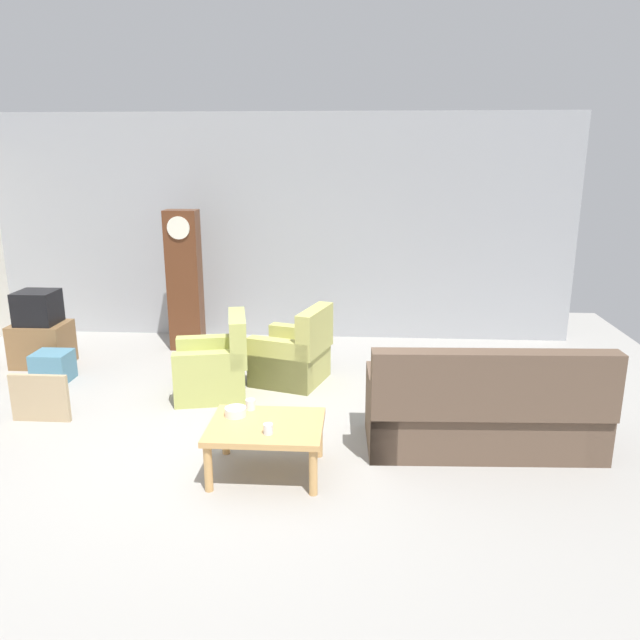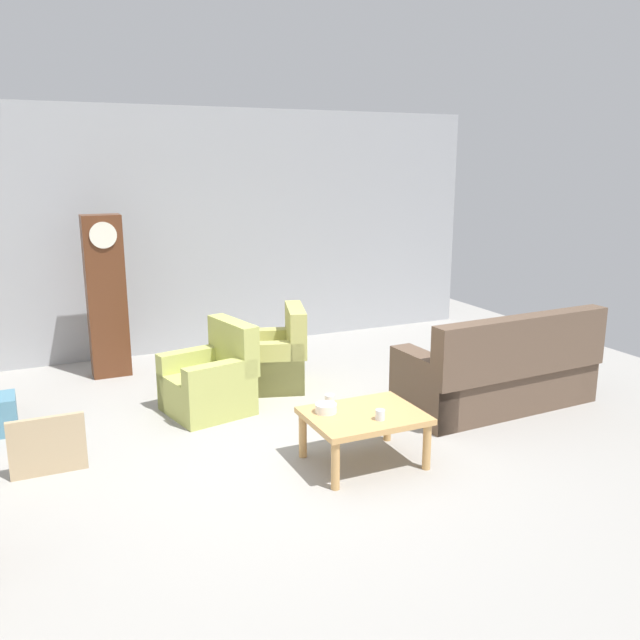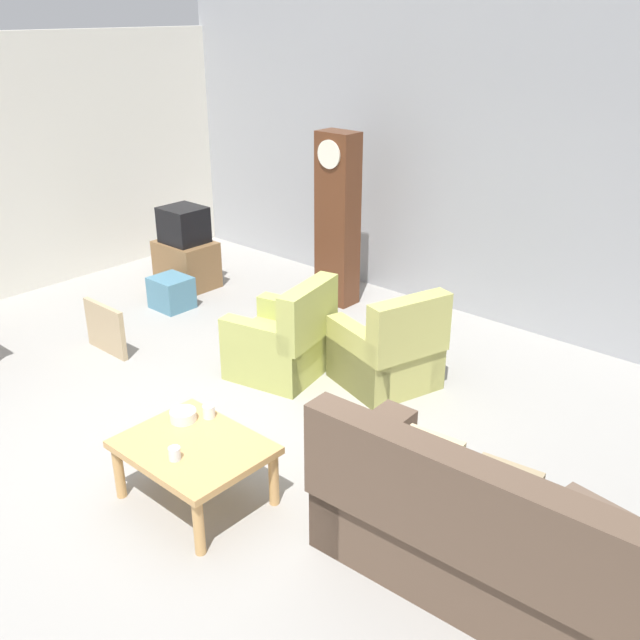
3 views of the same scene
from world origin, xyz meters
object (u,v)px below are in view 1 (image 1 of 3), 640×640
object	(u,v)px
armchair_olive_near	(215,369)
framed_picture_leaning	(40,398)
couch_floral	(483,413)
grandfather_clock	(185,281)
tv_stand_cabinet	(42,344)
tv_crt	(37,307)
storage_box_blue	(53,367)
coffee_table_wood	(266,431)
cup_white_porcelain	(250,404)
armchair_olive_far	(294,357)
bowl_white_stacked	(236,412)
cup_blue_rimmed	(268,429)

from	to	relation	value
armchair_olive_near	framed_picture_leaning	size ratio (longest dim) A/B	1.55
couch_floral	grandfather_clock	size ratio (longest dim) A/B	1.11
armchair_olive_near	framed_picture_leaning	world-z (taller)	armchair_olive_near
tv_stand_cabinet	framed_picture_leaning	bearing A→B (deg)	-63.32
tv_crt	storage_box_blue	world-z (taller)	tv_crt
grandfather_clock	tv_crt	distance (m)	1.87
storage_box_blue	tv_stand_cabinet	bearing A→B (deg)	126.53
coffee_table_wood	storage_box_blue	xyz separation A→B (m)	(-2.88, 2.01, -0.21)
cup_white_porcelain	armchair_olive_far	bearing A→B (deg)	84.61
tv_stand_cabinet	storage_box_blue	world-z (taller)	tv_stand_cabinet
coffee_table_wood	tv_crt	distance (m)	4.19
armchair_olive_far	storage_box_blue	distance (m)	2.89
bowl_white_stacked	armchair_olive_near	bearing A→B (deg)	109.67
tv_stand_cabinet	bowl_white_stacked	distance (m)	3.87
armchair_olive_far	armchair_olive_near	bearing A→B (deg)	-151.04
storage_box_blue	bowl_white_stacked	world-z (taller)	bowl_white_stacked
grandfather_clock	tv_crt	bearing A→B (deg)	-153.82
armchair_olive_far	tv_stand_cabinet	world-z (taller)	armchair_olive_far
tv_crt	storage_box_blue	bearing A→B (deg)	-53.47
storage_box_blue	grandfather_clock	bearing A→B (deg)	47.49
cup_white_porcelain	couch_floral	bearing A→B (deg)	7.73
armchair_olive_far	coffee_table_wood	world-z (taller)	armchair_olive_far
armchair_olive_near	armchair_olive_far	world-z (taller)	same
armchair_olive_far	cup_blue_rimmed	xyz separation A→B (m)	(0.05, -2.37, 0.19)
tv_stand_cabinet	cup_white_porcelain	bearing A→B (deg)	-36.15
coffee_table_wood	cup_white_porcelain	xyz separation A→B (m)	(-0.18, 0.29, 0.11)
tv_crt	cup_blue_rimmed	world-z (taller)	tv_crt
grandfather_clock	tv_stand_cabinet	bearing A→B (deg)	-153.82
grandfather_clock	tv_stand_cabinet	world-z (taller)	grandfather_clock
bowl_white_stacked	tv_stand_cabinet	bearing A→B (deg)	141.19
grandfather_clock	bowl_white_stacked	world-z (taller)	grandfather_clock
cup_white_porcelain	bowl_white_stacked	xyz separation A→B (m)	(-0.10, -0.15, -0.01)
coffee_table_wood	framed_picture_leaning	distance (m)	2.61
tv_stand_cabinet	armchair_olive_far	bearing A→B (deg)	-6.62
framed_picture_leaning	cup_white_porcelain	bearing A→B (deg)	-14.80
bowl_white_stacked	grandfather_clock	bearing A→B (deg)	112.42
cup_blue_rimmed	bowl_white_stacked	distance (m)	0.47
armchair_olive_near	storage_box_blue	bearing A→B (deg)	171.77
couch_floral	cup_blue_rimmed	bearing A→B (deg)	-157.74
grandfather_clock	coffee_table_wood	bearing A→B (deg)	-64.42
storage_box_blue	cup_blue_rimmed	size ratio (longest dim) A/B	4.79
coffee_table_wood	tv_crt	xyz separation A→B (m)	(-3.29, 2.57, 0.38)
tv_stand_cabinet	tv_crt	xyz separation A→B (m)	(0.00, 0.00, 0.49)
couch_floral	bowl_white_stacked	distance (m)	2.24
armchair_olive_near	couch_floral	bearing A→B (deg)	-22.46
armchair_olive_far	grandfather_clock	size ratio (longest dim) A/B	0.51
armchair_olive_near	bowl_white_stacked	bearing A→B (deg)	-70.33
tv_crt	bowl_white_stacked	xyz separation A→B (m)	(3.01, -2.42, -0.27)
armchair_olive_near	tv_crt	bearing A→B (deg)	160.87
couch_floral	framed_picture_leaning	world-z (taller)	couch_floral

